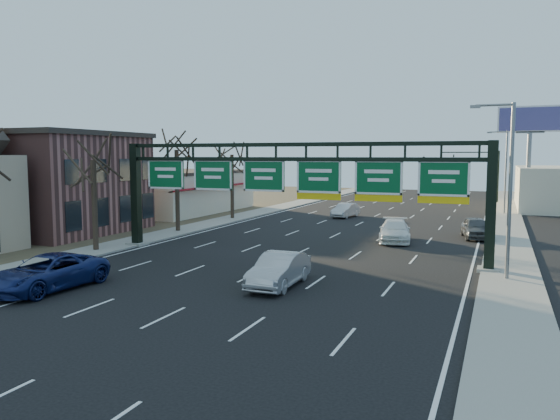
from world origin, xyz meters
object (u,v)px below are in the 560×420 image
at_px(car_silver_sedan, 279,270).
at_px(car_white_wagon, 395,231).
at_px(car_blue_suv, 48,272).
at_px(sign_gantry, 293,184).

relative_size(car_silver_sedan, car_white_wagon, 0.90).
height_order(car_silver_sedan, car_white_wagon, car_silver_sedan).
xyz_separation_m(car_blue_suv, car_silver_sedan, (9.96, 4.76, -0.02)).
bearing_deg(car_silver_sedan, car_blue_suv, -155.31).
xyz_separation_m(sign_gantry, car_silver_sedan, (2.10, -7.51, -3.82)).
relative_size(sign_gantry, car_white_wagon, 4.51).
distance_m(sign_gantry, car_silver_sedan, 8.68).
height_order(sign_gantry, car_silver_sedan, sign_gantry).
bearing_deg(sign_gantry, car_white_wagon, 61.25).
relative_size(sign_gantry, car_blue_suv, 4.10).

